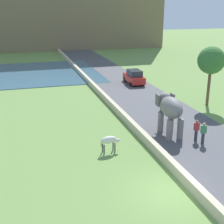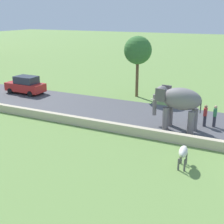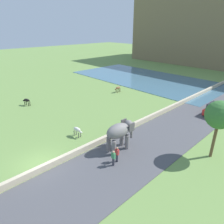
# 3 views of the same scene
# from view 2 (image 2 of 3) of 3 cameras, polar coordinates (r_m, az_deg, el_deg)

# --- Properties ---
(road_surface) EXTENTS (7.00, 120.00, 0.06)m
(road_surface) POSITION_cam_2_polar(r_m,az_deg,el_deg) (28.27, -13.13, 2.01)
(road_surface) COLOR #4C4C51
(road_surface) RESTS_ON ground
(barrier_wall) EXTENTS (0.40, 110.00, 0.62)m
(barrier_wall) POSITION_cam_2_polar(r_m,az_deg,el_deg) (24.18, -15.01, -0.19)
(barrier_wall) COLOR beige
(barrier_wall) RESTS_ON ground
(elephant) EXTENTS (1.60, 3.52, 2.99)m
(elephant) POSITION_cam_2_polar(r_m,az_deg,el_deg) (20.78, 12.41, 2.00)
(elephant) COLOR slate
(elephant) RESTS_ON ground
(person_beside_elephant) EXTENTS (0.36, 0.22, 1.63)m
(person_beside_elephant) POSITION_cam_2_polar(r_m,az_deg,el_deg) (22.08, 17.27, -0.61)
(person_beside_elephant) COLOR #33333D
(person_beside_elephant) RESTS_ON ground
(person_trailing) EXTENTS (0.36, 0.22, 1.63)m
(person_trailing) POSITION_cam_2_polar(r_m,az_deg,el_deg) (22.18, 18.94, -0.70)
(person_trailing) COLOR #33333D
(person_trailing) RESTS_ON ground
(car_red) EXTENTS (1.88, 4.05, 1.80)m
(car_red) POSITION_cam_2_polar(r_m,az_deg,el_deg) (31.25, -16.08, 4.95)
(car_red) COLOR red
(car_red) RESTS_ON ground
(cow_white) EXTENTS (1.41, 0.56, 1.15)m
(cow_white) POSITION_cam_2_polar(r_m,az_deg,el_deg) (16.13, 13.39, -7.45)
(cow_white) COLOR silver
(cow_white) RESTS_ON ground
(tree_near) EXTENTS (2.60, 2.60, 5.75)m
(tree_near) POSITION_cam_2_polar(r_m,az_deg,el_deg) (28.52, 4.92, 11.54)
(tree_near) COLOR brown
(tree_near) RESTS_ON ground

